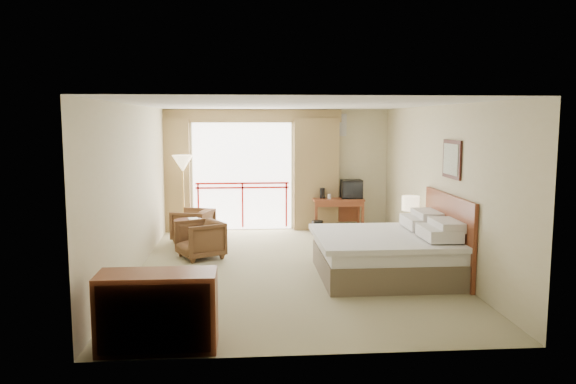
{
  "coord_description": "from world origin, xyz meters",
  "views": [
    {
      "loc": [
        -0.75,
        -9.1,
        2.45
      ],
      "look_at": [
        -0.01,
        0.4,
        1.23
      ],
      "focal_mm": 35.0,
      "sensor_mm": 36.0,
      "label": 1
    }
  ],
  "objects": [
    {
      "name": "phone",
      "position": [
        2.16,
        0.43,
        0.57
      ],
      "size": [
        0.16,
        0.13,
        0.07
      ],
      "primitive_type": "cube",
      "rotation": [
        0.0,
        0.0,
        -0.03
      ],
      "color": "black",
      "rests_on": "nightstand"
    },
    {
      "name": "curtain_right",
      "position": [
        0.85,
        3.35,
        1.25
      ],
      "size": [
        1.0,
        0.26,
        2.5
      ],
      "primitive_type": "cube",
      "color": "olive",
      "rests_on": "wall_back"
    },
    {
      "name": "book",
      "position": [
        -1.81,
        1.39,
        0.6
      ],
      "size": [
        0.23,
        0.27,
        0.02
      ],
      "primitive_type": "imported",
      "rotation": [
        0.0,
        0.0,
        0.2
      ],
      "color": "white",
      "rests_on": "side_table"
    },
    {
      "name": "valance",
      "position": [
        -0.8,
        3.38,
        2.55
      ],
      "size": [
        4.4,
        0.22,
        0.28
      ],
      "primitive_type": "cube",
      "color": "olive",
      "rests_on": "wall_back"
    },
    {
      "name": "wall_left",
      "position": [
        -2.5,
        0.0,
        1.35
      ],
      "size": [
        0.0,
        7.0,
        7.0
      ],
      "primitive_type": "plane",
      "rotation": [
        1.57,
        0.0,
        1.57
      ],
      "color": "beige",
      "rests_on": "ground"
    },
    {
      "name": "wall_front",
      "position": [
        0.0,
        -3.5,
        1.35
      ],
      "size": [
        5.0,
        0.0,
        5.0
      ],
      "primitive_type": "plane",
      "rotation": [
        -1.57,
        0.0,
        0.0
      ],
      "color": "beige",
      "rests_on": "ground"
    },
    {
      "name": "floor_lamp",
      "position": [
        -2.05,
        2.85,
        1.48
      ],
      "size": [
        0.44,
        0.44,
        1.72
      ],
      "rotation": [
        0.0,
        0.0,
        -0.08
      ],
      "color": "tan",
      "rests_on": "floor"
    },
    {
      "name": "framed_art",
      "position": [
        2.47,
        -0.6,
        1.85
      ],
      "size": [
        0.04,
        0.72,
        0.6
      ],
      "color": "black",
      "rests_on": "wall_right"
    },
    {
      "name": "armchair_far",
      "position": [
        -1.81,
        2.24,
        0.0
      ],
      "size": [
        0.93,
        0.91,
        0.67
      ],
      "primitive_type": "imported",
      "rotation": [
        0.0,
        0.0,
        -1.91
      ],
      "color": "#4D311D",
      "rests_on": "floor"
    },
    {
      "name": "balcony_door",
      "position": [
        -0.8,
        3.48,
        1.2
      ],
      "size": [
        2.4,
        0.0,
        2.4
      ],
      "primitive_type": "plane",
      "rotation": [
        1.57,
        0.0,
        0.0
      ],
      "color": "white",
      "rests_on": "wall_back"
    },
    {
      "name": "wall_right",
      "position": [
        2.5,
        0.0,
        1.35
      ],
      "size": [
        0.0,
        7.0,
        7.0
      ],
      "primitive_type": "plane",
      "rotation": [
        1.57,
        0.0,
        -1.57
      ],
      "color": "beige",
      "rests_on": "ground"
    },
    {
      "name": "balcony_railing",
      "position": [
        -0.8,
        3.46,
        0.81
      ],
      "size": [
        2.09,
        0.03,
        1.02
      ],
      "color": "red",
      "rests_on": "wall_back"
    },
    {
      "name": "dresser",
      "position": [
        -1.69,
        -3.21,
        0.42
      ],
      "size": [
        1.26,
        0.54,
        0.84
      ],
      "rotation": [
        0.0,
        0.0,
        -0.08
      ],
      "color": "brown",
      "rests_on": "floor"
    },
    {
      "name": "cup",
      "position": [
        1.12,
        3.07,
        0.78
      ],
      "size": [
        0.08,
        0.08,
        0.11
      ],
      "primitive_type": "cylinder",
      "rotation": [
        0.0,
        0.0,
        0.12
      ],
      "color": "white",
      "rests_on": "desk"
    },
    {
      "name": "wall_back",
      "position": [
        0.0,
        3.5,
        1.35
      ],
      "size": [
        5.0,
        0.0,
        5.0
      ],
      "primitive_type": "plane",
      "rotation": [
        1.57,
        0.0,
        0.0
      ],
      "color": "beige",
      "rests_on": "ground"
    },
    {
      "name": "hvac_vent",
      "position": [
        1.3,
        3.47,
        2.35
      ],
      "size": [
        0.5,
        0.04,
        0.5
      ],
      "primitive_type": "cube",
      "color": "silver",
      "rests_on": "wall_back"
    },
    {
      "name": "side_table",
      "position": [
        -1.81,
        1.39,
        0.41
      ],
      "size": [
        0.55,
        0.55,
        0.6
      ],
      "rotation": [
        0.0,
        0.0,
        -0.2
      ],
      "color": "black",
      "rests_on": "floor"
    },
    {
      "name": "curtain_left",
      "position": [
        -2.45,
        3.35,
        1.25
      ],
      "size": [
        1.0,
        0.26,
        2.5
      ],
      "primitive_type": "cube",
      "color": "olive",
      "rests_on": "wall_back"
    },
    {
      "name": "coffee_maker",
      "position": [
        0.97,
        3.12,
        0.85
      ],
      "size": [
        0.14,
        0.14,
        0.24
      ],
      "primitive_type": "cylinder",
      "rotation": [
        0.0,
        0.0,
        0.37
      ],
      "color": "black",
      "rests_on": "desk"
    },
    {
      "name": "nightstand",
      "position": [
        2.21,
        0.58,
        0.27
      ],
      "size": [
        0.41,
        0.48,
        0.54
      ],
      "primitive_type": "cube",
      "rotation": [
        0.0,
        0.0,
        -0.08
      ],
      "color": "brown",
      "rests_on": "floor"
    },
    {
      "name": "tv",
      "position": [
        1.62,
        3.11,
        0.94
      ],
      "size": [
        0.46,
        0.36,
        0.42
      ],
      "rotation": [
        0.0,
        0.0,
        0.32
      ],
      "color": "black",
      "rests_on": "desk"
    },
    {
      "name": "floor",
      "position": [
        0.0,
        0.0,
        0.0
      ],
      "size": [
        7.0,
        7.0,
        0.0
      ],
      "primitive_type": "plane",
      "color": "#918961",
      "rests_on": "ground"
    },
    {
      "name": "desk",
      "position": [
        1.32,
        3.17,
        0.57
      ],
      "size": [
        1.12,
        0.54,
        0.73
      ],
      "rotation": [
        0.0,
        0.0,
        -0.09
      ],
      "color": "brown",
      "rests_on": "floor"
    },
    {
      "name": "armchair_near",
      "position": [
        -1.55,
        0.84,
        0.0
      ],
      "size": [
        0.99,
        0.98,
        0.67
      ],
      "primitive_type": "imported",
      "rotation": [
        0.0,
        0.0,
        -1.09
      ],
      "color": "#4D311D",
      "rests_on": "floor"
    },
    {
      "name": "table_lamp",
      "position": [
        2.21,
        0.63,
        0.97
      ],
      "size": [
        0.31,
        0.31,
        0.55
      ],
      "rotation": [
        0.0,
        0.0,
        -0.1
      ],
      "color": "tan",
      "rests_on": "nightstand"
    },
    {
      "name": "bed",
      "position": [
        1.5,
        -0.6,
        0.38
      ],
      "size": [
        2.13,
        2.06,
        0.97
      ],
      "color": "brown",
      "rests_on": "floor"
    },
    {
      "name": "ceiling",
      "position": [
        0.0,
        0.0,
        2.7
      ],
      "size": [
        7.0,
        7.0,
        0.0
      ],
      "primitive_type": "plane",
      "rotation": [
        3.14,
        0.0,
        0.0
      ],
      "color": "white",
      "rests_on": "wall_back"
    },
    {
      "name": "wastebasket",
      "position": [
        0.81,
        2.73,
        0.15
      ],
      "size": [
        0.26,
        0.26,
        0.31
      ],
      "primitive_type": "cylinder",
      "rotation": [
        0.0,
        0.0,
        0.04
      ],
      "color": "black",
      "rests_on": "floor"
    },
    {
      "name": "headboard",
      "position": [
        2.46,
        -0.6,
        0.65
      ],
      "size": [
        0.06,
        2.1,
        1.3
      ],
      "primitive_type": "cube",
      "color": "brown",
      "rests_on": "wall_right"
    }
  ]
}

